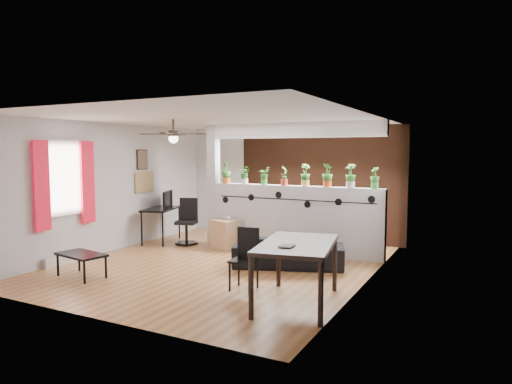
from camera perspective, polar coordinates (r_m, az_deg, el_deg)
name	(u,v)px	position (r m, az deg, el deg)	size (l,w,h in m)	color
room_shell	(221,193)	(8.14, -4.41, -0.07)	(6.30, 7.10, 2.90)	#965E31
partition_wall	(294,219)	(9.18, 4.82, -3.41)	(3.60, 0.18, 1.35)	#BCBCC1
ceiling_header	(295,130)	(9.09, 4.91, 7.72)	(3.60, 0.18, 0.30)	white
pier_column	(214,185)	(9.99, -5.33, 0.88)	(0.22, 0.20, 2.60)	#BCBCC1
brick_panel	(319,184)	(10.48, 7.90, 1.06)	(3.90, 0.05, 2.60)	#A85430
vine_decal	(293,200)	(9.04, 4.61, -0.95)	(3.31, 0.01, 0.30)	black
window_assembly	(64,181)	(8.89, -22.82, 1.33)	(0.09, 1.30, 1.55)	white
baseboard_heater	(68,258)	(9.08, -22.44, -7.64)	(0.08, 1.00, 0.18)	silver
corkboard	(144,182)	(10.42, -13.78, 1.21)	(0.03, 0.60, 0.45)	#9D7B4C
framed_art	(142,160)	(10.37, -14.03, 3.95)	(0.03, 0.34, 0.44)	#8C7259
ceiling_fan	(173,135)	(8.32, -10.29, 6.97)	(1.19, 1.19, 0.43)	black
potted_plant_0	(226,172)	(9.80, -3.72, 2.55)	(0.23, 0.27, 0.47)	orange
potted_plant_1	(245,174)	(9.58, -1.40, 2.23)	(0.20, 0.17, 0.38)	white
potted_plant_2	(264,175)	(9.37, 1.03, 2.13)	(0.15, 0.19, 0.36)	#398E33
potted_plant_3	(284,175)	(9.18, 3.56, 2.15)	(0.16, 0.20, 0.40)	red
potted_plant_4	(305,174)	(9.01, 6.19, 2.21)	(0.29, 0.29, 0.44)	gold
potted_plant_5	(327,174)	(8.86, 8.92, 2.18)	(0.30, 0.28, 0.45)	#EE4E1C
potted_plant_6	(351,175)	(8.73, 11.74, 2.07)	(0.25, 0.21, 0.45)	silver
potted_plant_7	(375,177)	(8.62, 14.63, 1.80)	(0.25, 0.24, 0.39)	green
sofa	(288,252)	(8.14, 4.06, -7.44)	(1.82, 0.72, 0.53)	black
cube_shelf	(225,234)	(9.57, -3.85, -5.31)	(0.50, 0.44, 0.61)	tan
cup	(227,218)	(9.49, -3.61, -3.27)	(0.11, 0.11, 0.09)	gray
computer_desk	(161,211)	(10.40, -11.80, -2.37)	(0.83, 1.18, 0.77)	black
monitor	(165,203)	(10.49, -11.30, -1.32)	(0.06, 0.36, 0.20)	black
office_chair	(187,225)	(10.09, -8.60, -4.04)	(0.53, 0.53, 0.99)	black
dining_table	(297,249)	(6.11, 5.16, -7.12)	(1.19, 1.67, 0.83)	black
book	(281,245)	(5.86, 3.14, -6.65)	(0.17, 0.23, 0.02)	gray
folding_chair	(246,253)	(6.81, -1.25, -7.60)	(0.39, 0.39, 0.91)	black
coffee_table	(81,256)	(7.95, -21.00, -7.48)	(0.90, 0.60, 0.39)	black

